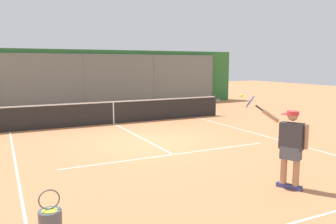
{
  "coord_description": "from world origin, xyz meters",
  "views": [
    {
      "loc": [
        4.27,
        10.05,
        2.55
      ],
      "look_at": [
        -0.37,
        0.67,
        1.05
      ],
      "focal_mm": 36.45,
      "sensor_mm": 36.0,
      "label": 1
    }
  ],
  "objects": [
    {
      "name": "tennis_ball_mid_court",
      "position": [
        -3.48,
        2.53,
        0.03
      ],
      "size": [
        0.07,
        0.07,
        0.07
      ],
      "primitive_type": "sphere",
      "color": "#CCDB33",
      "rests_on": "ground"
    },
    {
      "name": "court_line_markings",
      "position": [
        0.0,
        2.03,
        0.0
      ],
      "size": [
        8.12,
        10.15,
        0.01
      ],
      "color": "white",
      "rests_on": "ground"
    },
    {
      "name": "tennis_player",
      "position": [
        -0.92,
        5.13,
        0.94
      ],
      "size": [
        0.89,
        1.14,
        1.9
      ],
      "rotation": [
        0.0,
        0.0,
        -1.12
      ],
      "color": "navy",
      "rests_on": "ground"
    },
    {
      "name": "fence_backdrop",
      "position": [
        0.0,
        -9.82,
        1.65
      ],
      "size": [
        20.13,
        1.37,
        3.32
      ],
      "color": "slate",
      "rests_on": "ground"
    },
    {
      "name": "ground_plane",
      "position": [
        0.0,
        0.0,
        0.0
      ],
      "size": [
        60.0,
        60.0,
        0.0
      ],
      "primitive_type": "plane",
      "color": "#C67A4C"
    },
    {
      "name": "tennis_net",
      "position": [
        0.0,
        -3.81,
        0.49
      ],
      "size": [
        10.43,
        0.09,
        1.07
      ],
      "color": "#2D2D2D",
      "rests_on": "ground"
    }
  ]
}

